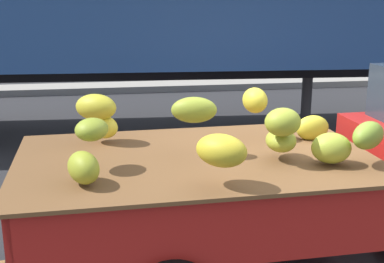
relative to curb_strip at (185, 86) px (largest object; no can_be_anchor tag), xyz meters
name	(u,v)px	position (x,y,z in m)	size (l,w,h in m)	color
ground	(300,247)	(0.00, -8.22, -0.08)	(220.00, 220.00, 0.00)	#28282B
curb_strip	(185,86)	(0.00, 0.00, 0.00)	(80.00, 0.80, 0.16)	gray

